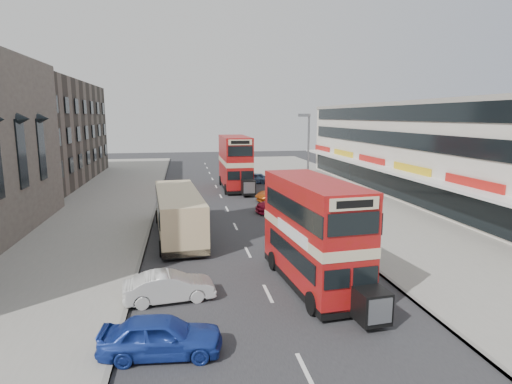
{
  "coord_description": "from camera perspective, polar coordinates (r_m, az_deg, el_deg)",
  "views": [
    {
      "loc": [
        -3.6,
        -15.69,
        7.92
      ],
      "look_at": [
        -0.0,
        5.15,
        4.13
      ],
      "focal_mm": 29.69,
      "sensor_mm": 36.0,
      "label": 1
    }
  ],
  "objects": [
    {
      "name": "kerb_right",
      "position": [
        37.81,
        5.3,
        -1.84
      ],
      "size": [
        0.2,
        90.0,
        0.16
      ],
      "primitive_type": "cube",
      "color": "gray",
      "rests_on": "ground"
    },
    {
      "name": "cyclist",
      "position": [
        36.97,
        3.81,
        -0.9
      ],
      "size": [
        0.73,
        1.67,
        2.31
      ],
      "rotation": [
        0.0,
        0.0,
        0.04
      ],
      "color": "gray",
      "rests_on": "ground"
    },
    {
      "name": "commercial_row",
      "position": [
        44.56,
        22.24,
        5.27
      ],
      "size": [
        9.9,
        46.2,
        9.3
      ],
      "color": "beige",
      "rests_on": "ground"
    },
    {
      "name": "pedestrian_near",
      "position": [
        32.13,
        12.19,
        -2.35
      ],
      "size": [
        0.71,
        0.51,
        1.86
      ],
      "primitive_type": "imported",
      "rotation": [
        0.0,
        0.0,
        3.08
      ],
      "color": "gray",
      "rests_on": "pavement_right"
    },
    {
      "name": "car_right_b",
      "position": [
        39.96,
        3.36,
        -0.28
      ],
      "size": [
        5.13,
        2.83,
        1.36
      ],
      "primitive_type": "imported",
      "rotation": [
        0.0,
        0.0,
        -1.45
      ],
      "color": "#C15513",
      "rests_on": "ground"
    },
    {
      "name": "car_left_front",
      "position": [
        19.15,
        -11.59,
        -12.39
      ],
      "size": [
        4.04,
        1.83,
        1.28
      ],
      "primitive_type": "imported",
      "rotation": [
        0.0,
        0.0,
        1.69
      ],
      "color": "silver",
      "rests_on": "ground"
    },
    {
      "name": "car_right_c",
      "position": [
        50.53,
        -0.27,
        1.88
      ],
      "size": [
        3.84,
        1.92,
        1.26
      ],
      "primitive_type": "imported",
      "rotation": [
        0.0,
        0.0,
        -1.69
      ],
      "color": "#5078A1",
      "rests_on": "ground"
    },
    {
      "name": "car_right_a",
      "position": [
        35.34,
        4.09,
        -1.55
      ],
      "size": [
        5.32,
        2.41,
        1.51
      ],
      "primitive_type": "imported",
      "rotation": [
        0.0,
        0.0,
        -1.51
      ],
      "color": "#A7102E",
      "rests_on": "ground"
    },
    {
      "name": "road_surface",
      "position": [
        36.74,
        -3.94,
        -2.29
      ],
      "size": [
        12.0,
        90.0,
        0.01
      ],
      "primitive_type": "cube",
      "color": "#28282B",
      "rests_on": "ground"
    },
    {
      "name": "coach",
      "position": [
        28.58,
        -10.4,
        -2.66
      ],
      "size": [
        3.52,
        10.77,
        2.81
      ],
      "rotation": [
        0.0,
        0.0,
        0.08
      ],
      "color": "black",
      "rests_on": "ground"
    },
    {
      "name": "bus_main",
      "position": [
        19.93,
        7.76,
        -5.48
      ],
      "size": [
        3.2,
        8.95,
        4.89
      ],
      "rotation": [
        0.0,
        0.0,
        3.23
      ],
      "color": "black",
      "rests_on": "ground"
    },
    {
      "name": "street_lamp",
      "position": [
        35.32,
        6.93,
        5.01
      ],
      "size": [
        1.0,
        0.2,
        8.12
      ],
      "color": "slate",
      "rests_on": "ground"
    },
    {
      "name": "brick_terrace",
      "position": [
        56.79,
        -28.92,
        6.99
      ],
      "size": [
        14.0,
        28.0,
        12.0
      ],
      "primitive_type": "cube",
      "color": "#66594C",
      "rests_on": "ground"
    },
    {
      "name": "pavement_left",
      "position": [
        37.5,
        -22.52,
        -2.69
      ],
      "size": [
        12.0,
        90.0,
        0.15
      ],
      "primitive_type": "cube",
      "color": "gray",
      "rests_on": "ground"
    },
    {
      "name": "car_left_near",
      "position": [
        15.26,
        -12.65,
        -18.37
      ],
      "size": [
        4.2,
        1.99,
        1.39
      ],
      "primitive_type": "imported",
      "rotation": [
        0.0,
        0.0,
        1.48
      ],
      "color": "#1C389C",
      "rests_on": "ground"
    },
    {
      "name": "pavement_right",
      "position": [
        39.73,
        13.55,
        -1.5
      ],
      "size": [
        12.0,
        90.0,
        0.15
      ],
      "primitive_type": "cube",
      "color": "gray",
      "rests_on": "ground"
    },
    {
      "name": "ground",
      "position": [
        17.94,
        2.93,
        -16.04
      ],
      "size": [
        160.0,
        160.0,
        0.0
      ],
      "primitive_type": "plane",
      "color": "#28282B",
      "rests_on": "ground"
    },
    {
      "name": "kerb_left",
      "position": [
        36.63,
        -13.48,
        -2.48
      ],
      "size": [
        0.2,
        90.0,
        0.16
      ],
      "primitive_type": "cube",
      "color": "gray",
      "rests_on": "ground"
    },
    {
      "name": "bus_second",
      "position": [
        46.41,
        -2.83,
        4.01
      ],
      "size": [
        2.8,
        10.14,
        5.59
      ],
      "rotation": [
        0.0,
        0.0,
        3.14
      ],
      "color": "black",
      "rests_on": "ground"
    }
  ]
}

